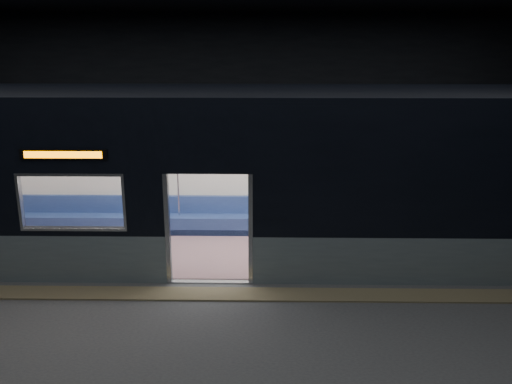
{
  "coord_description": "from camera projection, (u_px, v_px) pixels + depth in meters",
  "views": [
    {
      "loc": [
        0.99,
        -8.01,
        4.26
      ],
      "look_at": [
        0.81,
        2.3,
        1.37
      ],
      "focal_mm": 38.0,
      "sensor_mm": 36.0,
      "label": 1
    }
  ],
  "objects": [
    {
      "name": "station_floor",
      "position": [
        204.0,
        310.0,
        8.88
      ],
      "size": [
        24.0,
        14.0,
        0.01
      ],
      "primitive_type": "cube",
      "color": "#47494C",
      "rests_on": "ground"
    },
    {
      "name": "station_envelope",
      "position": [
        198.0,
        83.0,
        7.89
      ],
      "size": [
        24.0,
        14.0,
        5.0
      ],
      "color": "black",
      "rests_on": "station_floor"
    },
    {
      "name": "tactile_strip",
      "position": [
        207.0,
        294.0,
        9.4
      ],
      "size": [
        22.8,
        0.5,
        0.03
      ],
      "primitive_type": "cube",
      "color": "#8C7F59",
      "rests_on": "station_floor"
    },
    {
      "name": "metro_car",
      "position": [
        216.0,
        166.0,
        10.83
      ],
      "size": [
        18.0,
        3.04,
        3.35
      ],
      "color": "gray",
      "rests_on": "station_floor"
    },
    {
      "name": "passenger",
      "position": [
        328.0,
        201.0,
        12.03
      ],
      "size": [
        0.47,
        0.76,
        1.43
      ],
      "rotation": [
        0.0,
        0.0,
        0.21
      ],
      "color": "black",
      "rests_on": "metro_car"
    },
    {
      "name": "handbag",
      "position": [
        329.0,
        210.0,
        11.83
      ],
      "size": [
        0.31,
        0.27,
        0.15
      ],
      "primitive_type": "cube",
      "rotation": [
        0.0,
        0.0,
        -0.07
      ],
      "color": "black",
      "rests_on": "passenger"
    },
    {
      "name": "transit_map",
      "position": [
        278.0,
        170.0,
        12.17
      ],
      "size": [
        0.96,
        0.03,
        0.63
      ],
      "primitive_type": "cube",
      "color": "white",
      "rests_on": "metro_car"
    }
  ]
}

